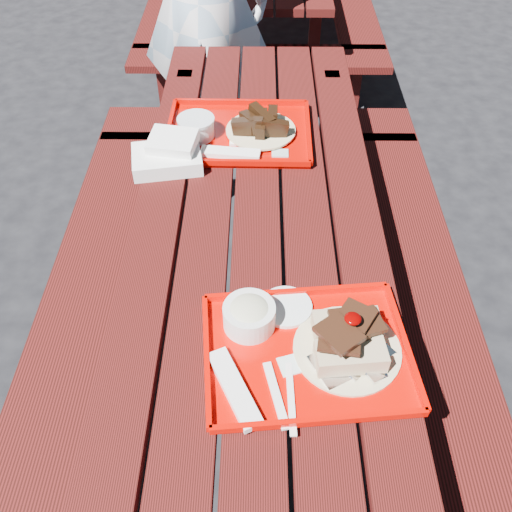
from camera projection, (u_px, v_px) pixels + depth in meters
The scene contains 5 objects.
ground at pixel (256, 379), 2.17m from camera, with size 60.00×60.00×0.00m, color black.
picnic_table_near at pixel (256, 280), 1.77m from camera, with size 1.41×2.40×0.75m.
near_tray at pixel (306, 339), 1.34m from camera, with size 0.51×0.42×0.15m.
far_tray at pixel (236, 131), 1.97m from camera, with size 0.50×0.39×0.08m.
white_cloth at pixel (169, 154), 1.85m from camera, with size 0.25×0.20×0.09m.
Camera 1 is at (0.01, -1.19, 1.88)m, focal length 40.00 mm.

